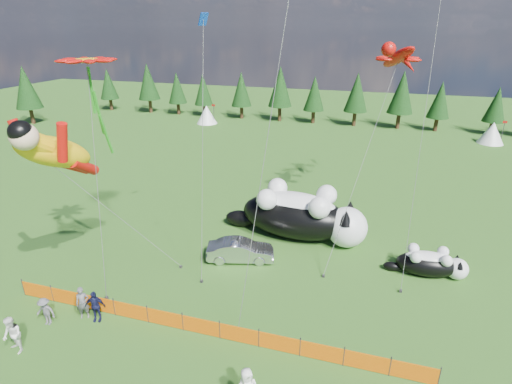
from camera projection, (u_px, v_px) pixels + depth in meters
ground at (223, 298)px, 22.71m from camera, size 160.00×160.00×0.00m
safety_fence at (201, 326)px, 19.86m from camera, size 22.06×0.06×1.10m
tree_line at (328, 98)px, 60.90m from camera, size 90.00×4.00×8.00m
festival_tents at (403, 127)px, 54.60m from camera, size 50.00×3.20×2.80m
cat_large at (301, 214)px, 28.56m from camera, size 10.65×4.38×3.84m
cat_small at (431, 263)px, 24.49m from camera, size 4.95×1.96×1.79m
car at (240, 251)px, 26.09m from camera, size 4.62×2.64×1.44m
spectator_a at (83, 303)px, 20.86m from camera, size 0.81×0.71×1.85m
spectator_b at (12, 335)px, 18.61m from camera, size 1.09×0.87×1.95m
spectator_c at (95, 306)px, 20.67m from camera, size 1.16×0.83×1.79m
spectator_d at (45, 312)px, 20.44m from camera, size 1.08×0.64×1.58m
superhero_kite at (55, 152)px, 20.09m from camera, size 7.23×6.71×11.62m
gecko_kite at (398, 57)px, 27.88m from camera, size 5.75×13.58×16.01m
flower_kite at (87, 64)px, 20.13m from camera, size 3.18×4.13×12.93m
diamond_kite_a at (203, 35)px, 22.01m from camera, size 1.08×4.31×15.46m
diamond_kite_c at (287, 12)px, 15.11m from camera, size 2.25×2.39×16.54m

